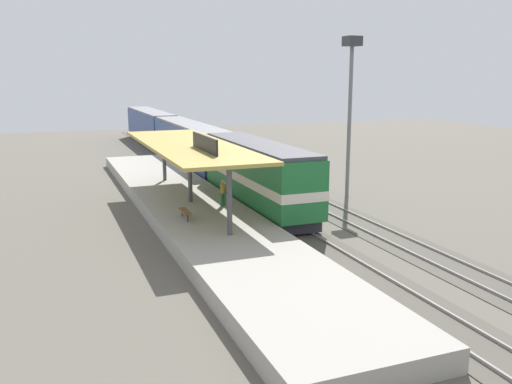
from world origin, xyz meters
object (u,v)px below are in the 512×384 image
Objects in this scene: locomotive at (258,175)px; passenger_carriage_front at (190,145)px; platform_bench at (185,211)px; person_waiting at (223,191)px; passenger_carriage_rear at (150,126)px; light_mast at (351,83)px.

locomotive is 18.00m from passenger_carriage_front.
platform_bench is 0.99× the size of person_waiting.
platform_bench is 3.77m from person_waiting.
passenger_carriage_rear is 38.63m from light_mast.
light_mast reaches higher than passenger_carriage_rear.
person_waiting is at bearing -98.67° from passenger_carriage_front.
person_waiting is (-2.99, -19.60, -0.46)m from passenger_carriage_front.
locomotive is at bearing 28.15° from person_waiting.
platform_bench is 0.12× the size of locomotive.
light_mast is (7.80, -37.35, 6.08)m from passenger_carriage_rear.
locomotive reaches higher than passenger_carriage_front.
passenger_carriage_front is 19.83m from person_waiting.
person_waiting is (-2.99, -1.60, -0.56)m from locomotive.
person_waiting is at bearing 36.28° from platform_bench.
locomotive is at bearing 32.41° from platform_bench.
locomotive is 1.23× the size of light_mast.
light_mast is 6.84× the size of person_waiting.
passenger_carriage_rear reaches higher than person_waiting.
locomotive is 3.44m from person_waiting.
platform_bench is 0.08× the size of passenger_carriage_front.
passenger_carriage_front is at bearing 81.33° from person_waiting.
locomotive is (6.00, 3.81, 1.07)m from platform_bench.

